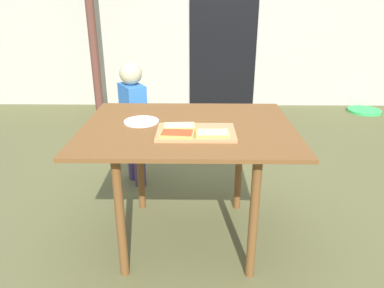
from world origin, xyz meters
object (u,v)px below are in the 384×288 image
object	(u,v)px
pizza_slice_far_left	(179,126)
child_left	(134,117)
dining_table	(188,141)
plate_white_left	(141,121)
garden_hose_coil	(364,111)
pizza_slice_near_left	(177,134)
pizza_slice_near_right	(213,133)
cutting_board	(196,132)

from	to	relation	value
pizza_slice_far_left	child_left	distance (m)	0.93
dining_table	plate_white_left	xyz separation A→B (m)	(-0.27, 0.05, 0.10)
child_left	garden_hose_coil	size ratio (longest dim) A/B	2.30
pizza_slice_far_left	garden_hose_coil	xyz separation A→B (m)	(2.35, 2.83, -0.76)
pizza_slice_near_left	pizza_slice_far_left	world-z (taller)	same
pizza_slice_far_left	child_left	world-z (taller)	child_left
garden_hose_coil	dining_table	bearing A→B (deg)	-129.99
garden_hose_coil	pizza_slice_near_right	bearing A→B (deg)	-126.51
pizza_slice_far_left	garden_hose_coil	distance (m)	3.75
dining_table	pizza_slice_far_left	world-z (taller)	pizza_slice_far_left
pizza_slice_near_right	pizza_slice_far_left	bearing A→B (deg)	148.71
cutting_board	pizza_slice_far_left	distance (m)	0.10
dining_table	pizza_slice_far_left	size ratio (longest dim) A/B	6.62
cutting_board	pizza_slice_far_left	xyz separation A→B (m)	(-0.09, 0.05, 0.02)
pizza_slice_near_left	pizza_slice_near_right	xyz separation A→B (m)	(0.18, 0.01, 0.00)
dining_table	child_left	xyz separation A→B (m)	(-0.44, 0.73, -0.09)
cutting_board	pizza_slice_near_right	size ratio (longest dim) A/B	2.36
pizza_slice_near_right	plate_white_left	bearing A→B (deg)	148.84
pizza_slice_far_left	garden_hose_coil	bearing A→B (deg)	50.30
pizza_slice_far_left	plate_white_left	world-z (taller)	pizza_slice_far_left
garden_hose_coil	pizza_slice_near_left	bearing A→B (deg)	-128.66
pizza_slice_far_left	pizza_slice_near_right	xyz separation A→B (m)	(0.18, -0.11, 0.00)
pizza_slice_near_right	child_left	bearing A→B (deg)	121.77
cutting_board	garden_hose_coil	distance (m)	3.73
cutting_board	plate_white_left	distance (m)	0.37
plate_white_left	garden_hose_coil	bearing A→B (deg)	46.30
cutting_board	pizza_slice_near_right	distance (m)	0.10
pizza_slice_near_left	child_left	size ratio (longest dim) A/B	0.18
plate_white_left	garden_hose_coil	world-z (taller)	plate_white_left
plate_white_left	child_left	xyz separation A→B (m)	(-0.17, 0.68, -0.19)
cutting_board	garden_hose_coil	xyz separation A→B (m)	(2.26, 2.88, -0.74)
dining_table	garden_hose_coil	world-z (taller)	dining_table
child_left	garden_hose_coil	world-z (taller)	child_left
pizza_slice_far_left	plate_white_left	distance (m)	0.26
pizza_slice_near_right	plate_white_left	xyz separation A→B (m)	(-0.40, 0.24, -0.02)
pizza_slice_near_right	plate_white_left	distance (m)	0.47
pizza_slice_near_left	pizza_slice_near_right	size ratio (longest dim) A/B	1.03
pizza_slice_near_right	child_left	distance (m)	1.10
child_left	garden_hose_coil	bearing A→B (deg)	36.29
pizza_slice_near_left	pizza_slice_far_left	bearing A→B (deg)	87.03
dining_table	plate_white_left	world-z (taller)	plate_white_left
plate_white_left	child_left	bearing A→B (deg)	104.02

